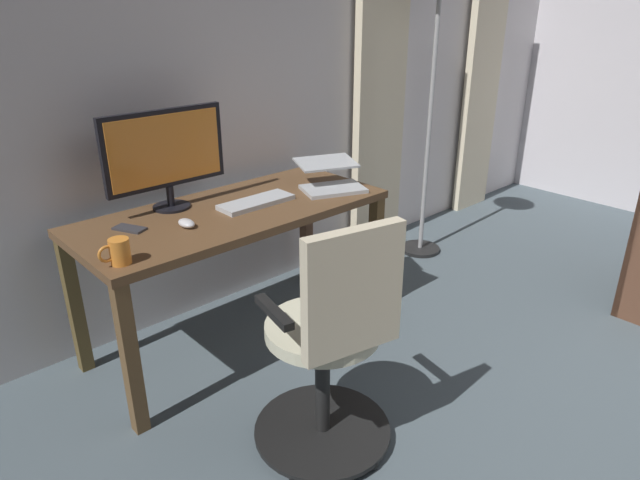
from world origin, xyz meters
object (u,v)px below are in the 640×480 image
object	(u,v)px
laptop	(330,179)
desk	(235,226)
computer_keyboard	(256,202)
computer_mouse	(186,223)
office_chair	(331,350)
cell_phone_face_up	(130,229)
computer_monitor	(165,152)
mug_tea	(119,252)

from	to	relation	value
laptop	desk	bearing A→B (deg)	12.19
computer_keyboard	computer_mouse	distance (m)	0.41
computer_keyboard	laptop	xyz separation A→B (m)	(-0.44, 0.07, 0.04)
office_chair	computer_keyboard	size ratio (longest dim) A/B	2.60
cell_phone_face_up	computer_monitor	bearing A→B (deg)	-179.99
mug_tea	desk	bearing A→B (deg)	-161.76
computer_monitor	computer_mouse	bearing A→B (deg)	74.53
office_chair	cell_phone_face_up	distance (m)	1.06
desk	cell_phone_face_up	xyz separation A→B (m)	(0.49, -0.08, 0.10)
office_chair	laptop	bearing A→B (deg)	58.92
computer_mouse	mug_tea	bearing A→B (deg)	22.86
computer_monitor	cell_phone_face_up	world-z (taller)	computer_monitor
desk	laptop	bearing A→B (deg)	170.14
laptop	mug_tea	xyz separation A→B (m)	(1.24, 0.13, -0.00)
computer_monitor	desk	bearing A→B (deg)	135.63
desk	computer_monitor	xyz separation A→B (m)	(0.22, -0.21, 0.37)
laptop	office_chair	bearing A→B (deg)	68.62
office_chair	computer_mouse	world-z (taller)	office_chair
laptop	computer_monitor	bearing A→B (deg)	0.31
mug_tea	computer_keyboard	bearing A→B (deg)	-166.43
computer_monitor	computer_keyboard	xyz separation A→B (m)	(-0.33, 0.24, -0.26)
computer_mouse	desk	bearing A→B (deg)	-168.18
computer_monitor	computer_keyboard	bearing A→B (deg)	143.64
desk	computer_keyboard	distance (m)	0.16
laptop	computer_mouse	bearing A→B (deg)	19.64
office_chair	mug_tea	size ratio (longest dim) A/B	8.03
desk	mug_tea	size ratio (longest dim) A/B	12.22
desk	computer_keyboard	size ratio (longest dim) A/B	3.96
desk	computer_mouse	distance (m)	0.32
desk	computer_monitor	size ratio (longest dim) A/B	2.50
computer_monitor	computer_keyboard	distance (m)	0.49
desk	cell_phone_face_up	bearing A→B (deg)	-9.35
desk	office_chair	size ratio (longest dim) A/B	1.52
desk	computer_keyboard	bearing A→B (deg)	164.48
office_chair	cell_phone_face_up	size ratio (longest dim) A/B	6.96
laptop	computer_mouse	size ratio (longest dim) A/B	4.14
office_chair	mug_tea	world-z (taller)	office_chair
computer_keyboard	laptop	bearing A→B (deg)	171.64
desk	office_chair	world-z (taller)	office_chair
office_chair	computer_monitor	bearing A→B (deg)	102.94
office_chair	computer_monitor	distance (m)	1.24
office_chair	laptop	xyz separation A→B (m)	(-0.77, -0.81, 0.32)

